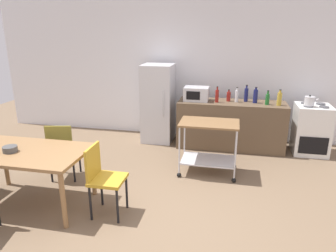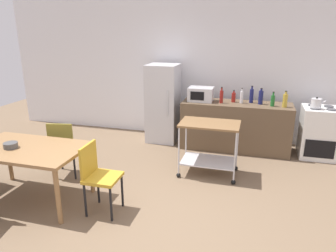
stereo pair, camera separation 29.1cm
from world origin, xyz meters
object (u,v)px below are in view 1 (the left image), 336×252
object	(u,v)px
bottle_hot_sauce	(229,96)
bottle_soda	(246,95)
bottle_olive_oil	(267,99)
bottle_sesame_oil	(279,99)
kettle	(309,101)
refrigerator	(158,103)
bottle_sparkling_water	(255,96)
chair_olive	(63,147)
bottle_wine	(217,96)
dining_table	(27,157)
kitchen_cart	(209,139)
bottle_vinegar	(237,96)
stove_oven	(311,129)
fruit_bowl	(10,149)
microwave	(196,94)
chair_mustard	(103,176)

from	to	relation	value
bottle_hot_sauce	bottle_soda	bearing A→B (deg)	6.27
bottle_olive_oil	bottle_sesame_oil	distance (m)	0.20
bottle_hot_sauce	kettle	world-z (taller)	bottle_hot_sauce
refrigerator	bottle_sesame_oil	size ratio (longest dim) A/B	5.40
bottle_sparkling_water	chair_olive	bearing A→B (deg)	-146.19
bottle_wine	bottle_sesame_oil	size ratio (longest dim) A/B	1.04
refrigerator	bottle_hot_sauce	xyz separation A→B (m)	(1.38, -0.04, 0.22)
dining_table	refrigerator	distance (m)	2.92
bottle_hot_sauce	bottle_sesame_oil	world-z (taller)	bottle_sesame_oil
dining_table	bottle_sparkling_water	size ratio (longest dim) A/B	5.11
dining_table	kitchen_cart	bearing A→B (deg)	32.84
kitchen_cart	bottle_vinegar	xyz separation A→B (m)	(0.39, 1.24, 0.44)
bottle_vinegar	bottle_sesame_oil	bearing A→B (deg)	-8.47
bottle_soda	bottle_sparkling_water	bearing A→B (deg)	-25.91
stove_oven	fruit_bowl	world-z (taller)	stove_oven
bottle_sparkling_water	bottle_olive_oil	distance (m)	0.23
dining_table	bottle_sesame_oil	bearing A→B (deg)	37.42
microwave	bottle_sesame_oil	distance (m)	1.50
chair_mustard	bottle_sparkling_water	world-z (taller)	bottle_sparkling_water
dining_table	bottle_olive_oil	xyz separation A→B (m)	(3.11, 2.55, 0.33)
bottle_sparkling_water	bottle_wine	bearing A→B (deg)	-172.10
bottle_wine	bottle_olive_oil	xyz separation A→B (m)	(0.90, 0.00, -0.02)
bottle_sparkling_water	kettle	xyz separation A→B (m)	(0.91, -0.10, -0.03)
kitchen_cart	bottle_sesame_oil	world-z (taller)	bottle_sesame_oil
bottle_vinegar	bottle_soda	distance (m)	0.19
microwave	bottle_wine	bearing A→B (deg)	-8.94
chair_mustard	microwave	xyz separation A→B (m)	(0.80, 2.62, 0.51)
bottle_hot_sauce	fruit_bowl	distance (m)	3.80
chair_mustard	fruit_bowl	size ratio (longest dim) A/B	5.06
stove_oven	refrigerator	bearing A→B (deg)	178.40
dining_table	chair_mustard	bearing A→B (deg)	-0.75
kitchen_cart	bottle_sparkling_water	size ratio (longest dim) A/B	3.10
bottle_soda	kettle	world-z (taller)	bottle_soda
bottle_vinegar	chair_olive	bearing A→B (deg)	-142.79
bottle_wine	bottle_olive_oil	bearing A→B (deg)	0.05
fruit_bowl	bottle_wine	bearing A→B (deg)	47.72
bottle_wine	bottle_sparkling_water	size ratio (longest dim) A/B	1.01
chair_olive	bottle_wine	bearing A→B (deg)	-152.48
chair_mustard	stove_oven	xyz separation A→B (m)	(2.92, 2.66, -0.07)
dining_table	stove_oven	size ratio (longest dim) A/B	1.63
fruit_bowl	bottle_vinegar	bearing A→B (deg)	44.75
refrigerator	bottle_vinegar	xyz separation A→B (m)	(1.53, -0.08, 0.24)
bottle_vinegar	fruit_bowl	world-z (taller)	bottle_vinegar
fruit_bowl	kitchen_cart	bearing A→B (deg)	32.15
kitchen_cart	stove_oven	bearing A→B (deg)	35.19
fruit_bowl	kettle	distance (m)	4.78
dining_table	microwave	distance (m)	3.20
bottle_wine	bottle_soda	bearing A→B (deg)	18.43
microwave	chair_olive	bearing A→B (deg)	-133.28
kettle	bottle_hot_sauce	bearing A→B (deg)	174.19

